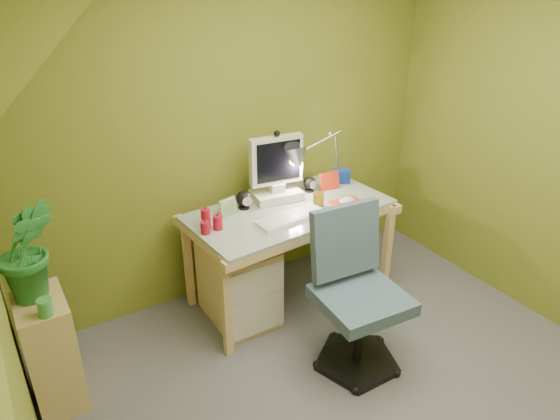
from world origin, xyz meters
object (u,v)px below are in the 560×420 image
desk (290,254)px  desk_lamp (329,146)px  side_ledge (51,351)px  monitor (276,161)px  radiator (351,229)px  potted_plant (28,250)px  task_chair (362,297)px

desk → desk_lamp: 0.84m
side_ledge → desk_lamp: bearing=8.6°
desk_lamp → side_ledge: size_ratio=0.92×
monitor → radiator: bearing=16.3°
desk_lamp → potted_plant: size_ratio=1.11×
desk_lamp → radiator: size_ratio=1.62×
task_chair → desk_lamp: bearing=69.1°
monitor → potted_plant: bearing=-163.7°
monitor → desk_lamp: bearing=7.0°
desk → desk_lamp: size_ratio=2.22×
desk_lamp → radiator: bearing=27.5°
desk → task_chair: bearing=-95.3°
potted_plant → desk_lamp: bearing=7.3°
task_chair → radiator: size_ratio=2.61×
task_chair → radiator: (0.85, 1.12, -0.31)m
side_ledge → task_chair: 1.77m
side_ledge → desk: bearing=4.7°
side_ledge → monitor: bearing=10.9°
potted_plant → radiator: bearing=9.3°
potted_plant → side_ledge: bearing=-106.0°
potted_plant → radiator: size_ratio=1.46×
monitor → task_chair: bearing=-83.8°
monitor → desk_lamp: size_ratio=0.91×
desk → potted_plant: bearing=178.7°
side_ledge → radiator: (2.47, 0.45, -0.15)m
side_ledge → task_chair: task_chair is taller
monitor → potted_plant: size_ratio=1.01×
desk_lamp → desk: bearing=-150.5°
monitor → radiator: size_ratio=1.47×
desk → side_ledge: bearing=-179.6°
potted_plant → radiator: potted_plant is taller
desk → side_ledge: 1.65m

